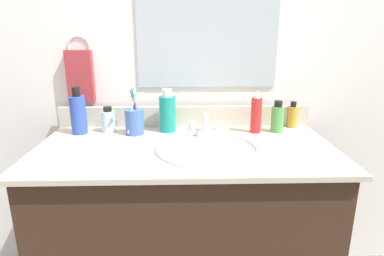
% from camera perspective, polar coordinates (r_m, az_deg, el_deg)
% --- Properties ---
extents(vanity_cabinet, '(1.05, 0.51, 0.72)m').
position_cam_1_polar(vanity_cabinet, '(1.38, -1.12, -18.13)').
color(vanity_cabinet, '#382316').
rests_on(vanity_cabinet, ground_plane).
extents(countertop, '(1.09, 0.55, 0.02)m').
position_cam_1_polar(countertop, '(1.21, -1.22, -3.61)').
color(countertop, beige).
rests_on(countertop, vanity_cabinet).
extents(backsplash, '(1.09, 0.02, 0.09)m').
position_cam_1_polar(backsplash, '(1.44, -1.31, 2.04)').
color(backsplash, beige).
rests_on(backsplash, countertop).
extents(back_wall, '(2.19, 0.04, 1.30)m').
position_cam_1_polar(back_wall, '(1.54, -1.30, -2.15)').
color(back_wall, white).
rests_on(back_wall, ground_plane).
extents(mirror_panel, '(0.60, 0.01, 0.56)m').
position_cam_1_polar(mirror_panel, '(1.44, 2.75, 18.26)').
color(mirror_panel, '#B2BCC6').
extents(towel_ring, '(0.10, 0.01, 0.10)m').
position_cam_1_polar(towel_ring, '(1.50, -19.15, 13.14)').
color(towel_ring, silver).
extents(hand_towel, '(0.11, 0.04, 0.22)m').
position_cam_1_polar(hand_towel, '(1.50, -18.91, 8.52)').
color(hand_towel, '#A53338').
extents(sink_basin, '(0.38, 0.38, 0.11)m').
position_cam_1_polar(sink_basin, '(1.19, 2.94, -5.05)').
color(sink_basin, white).
rests_on(sink_basin, countertop).
extents(faucet, '(0.16, 0.10, 0.08)m').
position_cam_1_polar(faucet, '(1.35, 2.34, 0.27)').
color(faucet, silver).
rests_on(faucet, countertop).
extents(bottle_gel_clear, '(0.05, 0.05, 0.11)m').
position_cam_1_polar(bottle_gel_clear, '(1.41, -14.36, 1.26)').
color(bottle_gel_clear, silver).
rests_on(bottle_gel_clear, countertop).
extents(bottle_toner_green, '(0.05, 0.05, 0.13)m').
position_cam_1_polar(bottle_toner_green, '(1.41, 14.64, 1.70)').
color(bottle_toner_green, '#4C9E4C').
rests_on(bottle_toner_green, countertop).
extents(bottle_oil_amber, '(0.04, 0.04, 0.11)m').
position_cam_1_polar(bottle_oil_amber, '(1.49, 17.11, 2.04)').
color(bottle_oil_amber, gold).
rests_on(bottle_oil_amber, countertop).
extents(bottle_mouthwash_teal, '(0.07, 0.07, 0.18)m').
position_cam_1_polar(bottle_mouthwash_teal, '(1.37, -4.29, 2.68)').
color(bottle_mouthwash_teal, teal).
rests_on(bottle_mouthwash_teal, countertop).
extents(bottle_shampoo_blue, '(0.06, 0.06, 0.19)m').
position_cam_1_polar(bottle_shampoo_blue, '(1.41, -19.21, 2.37)').
color(bottle_shampoo_blue, '#2D4CB2').
rests_on(bottle_shampoo_blue, countertop).
extents(bottle_spray_red, '(0.04, 0.04, 0.18)m').
position_cam_1_polar(bottle_spray_red, '(1.37, 11.12, 2.43)').
color(bottle_spray_red, red).
rests_on(bottle_spray_red, countertop).
extents(cup_blue_plastic, '(0.08, 0.09, 0.19)m').
position_cam_1_polar(cup_blue_plastic, '(1.35, -10.00, 1.28)').
color(cup_blue_plastic, '#3F66B7').
rests_on(cup_blue_plastic, countertop).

